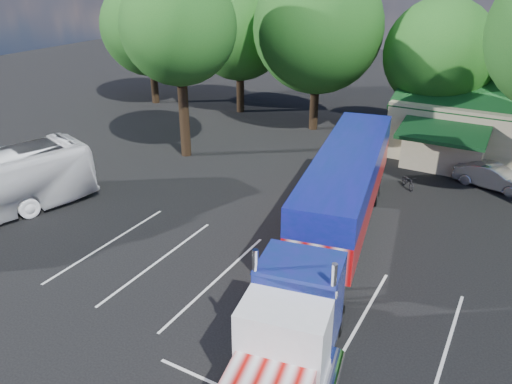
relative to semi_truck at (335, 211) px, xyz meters
The scene contains 10 objects.
ground 5.06m from the semi_truck, 151.81° to the left, with size 120.00×120.00×0.00m, color black.
tree_row_a 32.12m from the semi_truck, 144.31° to the left, with size 9.00×9.00×11.68m.
tree_row_b 26.41m from the semi_truck, 130.29° to the left, with size 8.40×8.40×11.35m.
tree_row_c 20.99m from the semi_truck, 115.81° to the left, with size 10.00×10.00×13.05m.
tree_row_d 19.95m from the semi_truck, 89.49° to the left, with size 8.00×8.00×10.60m.
tree_near_left 17.56m from the semi_truck, 150.67° to the left, with size 7.60×7.60×12.65m.
semi_truck is the anchor object (origin of this frame).
woman 4.34m from the semi_truck, 88.60° to the right, with size 0.60×0.39×1.64m, color black.
bicycle 10.34m from the semi_truck, 84.15° to the left, with size 0.54×1.56×0.82m, color black.
silver_sedan 13.84m from the semi_truck, 66.20° to the left, with size 1.56×4.48×1.48m, color #B4B7BD.
Camera 1 is at (10.41, -21.04, 12.67)m, focal length 35.00 mm.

